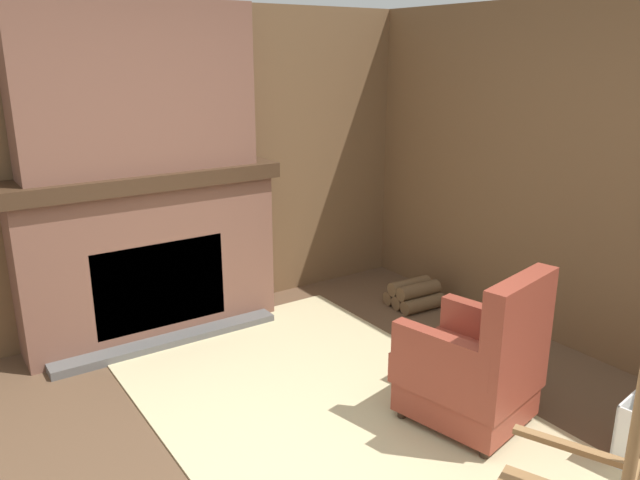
{
  "coord_description": "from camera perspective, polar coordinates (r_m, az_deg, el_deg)",
  "views": [
    {
      "loc": [
        2.12,
        -1.41,
        2.06
      ],
      "look_at": [
        -1.04,
        0.73,
        0.9
      ],
      "focal_mm": 35.0,
      "sensor_mm": 36.0,
      "label": 1
    }
  ],
  "objects": [
    {
      "name": "wood_panel_wall_left",
      "position": [
        4.82,
        -16.67,
        6.02
      ],
      "size": [
        0.06,
        5.37,
        2.41
      ],
      "color": "brown",
      "rests_on": "ground"
    },
    {
      "name": "wood_panel_wall_back",
      "position": [
        4.44,
        26.6,
        4.11
      ],
      "size": [
        5.37,
        0.09,
        2.41
      ],
      "color": "brown",
      "rests_on": "ground"
    },
    {
      "name": "fireplace_hearth",
      "position": [
        4.74,
        -15.2,
        -1.38
      ],
      "size": [
        0.59,
        1.95,
        1.24
      ],
      "color": "brown",
      "rests_on": "ground"
    },
    {
      "name": "chimney_breast",
      "position": [
        4.54,
        -16.44,
        13.21
      ],
      "size": [
        0.34,
        1.63,
        1.15
      ],
      "color": "brown",
      "rests_on": "fireplace_hearth"
    },
    {
      "name": "area_rug",
      "position": [
        3.74,
        2.59,
        -16.34
      ],
      "size": [
        3.42,
        1.91,
        0.01
      ],
      "color": "#C6B789",
      "rests_on": "ground"
    },
    {
      "name": "armchair",
      "position": [
        3.67,
        13.94,
        -11.36
      ],
      "size": [
        0.78,
        0.71,
        0.95
      ],
      "rotation": [
        0.0,
        0.0,
        3.35
      ],
      "color": "brown",
      "rests_on": "ground"
    },
    {
      "name": "firewood_stack",
      "position": [
        5.3,
        8.58,
        -4.97
      ],
      "size": [
        0.38,
        0.41,
        0.22
      ],
      "rotation": [
        0.0,
        0.0,
        -0.06
      ],
      "color": "brown",
      "rests_on": "ground"
    },
    {
      "name": "oil_lamp_vase",
      "position": [
        4.48,
        -23.45,
        6.35
      ],
      "size": [
        0.13,
        0.13,
        0.29
      ],
      "color": "silver",
      "rests_on": "fireplace_hearth"
    },
    {
      "name": "storage_case",
      "position": [
        4.77,
        -11.36,
        7.5
      ],
      "size": [
        0.18,
        0.21,
        0.12
      ],
      "color": "brown",
      "rests_on": "fireplace_hearth"
    },
    {
      "name": "decorative_plate_on_mantel",
      "position": [
        4.66,
        -15.47,
        7.98
      ],
      "size": [
        0.07,
        0.29,
        0.29
      ],
      "color": "gold",
      "rests_on": "fireplace_hearth"
    }
  ]
}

